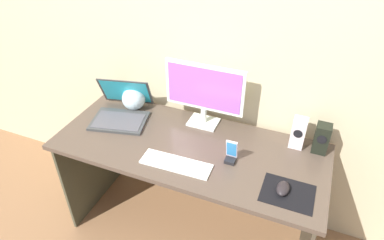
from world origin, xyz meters
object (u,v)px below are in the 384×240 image
at_px(speaker_near_monitor, 298,133).
at_px(phone_in_dock, 231,154).
at_px(mouse, 283,188).
at_px(laptop, 122,111).
at_px(speaker_right, 322,138).
at_px(monitor, 205,92).
at_px(fishbowl, 134,99).
at_px(keyboard_external, 176,164).

relative_size(speaker_near_monitor, phone_in_dock, 1.29).
relative_size(mouse, phone_in_dock, 0.72).
bearing_deg(phone_in_dock, laptop, 169.82).
xyz_separation_m(speaker_right, mouse, (-0.13, -0.38, -0.07)).
distance_m(monitor, fishbowl, 0.51).
xyz_separation_m(fishbowl, phone_in_dock, (0.74, -0.26, -0.02)).
bearing_deg(speaker_near_monitor, phone_in_dock, -138.57).
height_order(speaker_right, laptop, laptop).
relative_size(monitor, speaker_right, 2.79).
bearing_deg(speaker_right, keyboard_external, -149.44).
distance_m(speaker_right, phone_in_dock, 0.51).
height_order(fishbowl, keyboard_external, fishbowl).
distance_m(monitor, mouse, 0.70).
height_order(speaker_right, phone_in_dock, speaker_right).
distance_m(laptop, fishbowl, 0.12).
xyz_separation_m(speaker_near_monitor, mouse, (-0.01, -0.38, -0.07)).
height_order(speaker_right, speaker_near_monitor, speaker_near_monitor).
height_order(keyboard_external, mouse, mouse).
height_order(keyboard_external, phone_in_dock, phone_in_dock).
bearing_deg(monitor, laptop, -165.08).
height_order(speaker_near_monitor, fishbowl, speaker_near_monitor).
bearing_deg(fishbowl, monitor, 1.72).
height_order(speaker_right, mouse, speaker_right).
xyz_separation_m(speaker_right, fishbowl, (-1.17, -0.01, -0.01)).
relative_size(monitor, mouse, 4.83).
distance_m(speaker_right, keyboard_external, 0.80).
distance_m(speaker_near_monitor, mouse, 0.39).
height_order(monitor, phone_in_dock, monitor).
height_order(speaker_near_monitor, keyboard_external, speaker_near_monitor).
xyz_separation_m(keyboard_external, phone_in_dock, (0.26, 0.14, 0.04)).
bearing_deg(mouse, speaker_near_monitor, 90.92).
relative_size(laptop, mouse, 4.08).
bearing_deg(speaker_right, mouse, -108.99).
bearing_deg(phone_in_dock, speaker_right, 32.02).
height_order(speaker_right, fishbowl, speaker_right).
height_order(laptop, keyboard_external, laptop).
xyz_separation_m(monitor, speaker_near_monitor, (0.56, -0.00, -0.13)).
bearing_deg(monitor, speaker_right, -0.32).
bearing_deg(keyboard_external, fishbowl, 138.85).
bearing_deg(laptop, keyboard_external, -28.60).
relative_size(monitor, keyboard_external, 1.27).
relative_size(speaker_right, speaker_near_monitor, 0.97).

